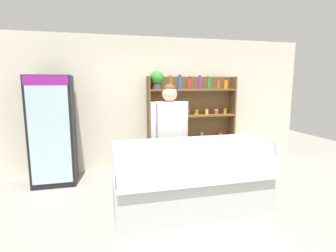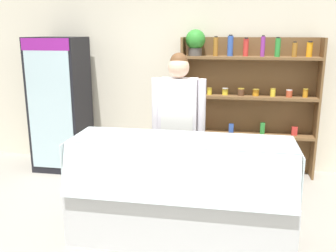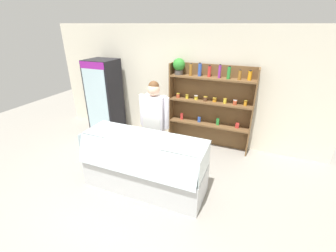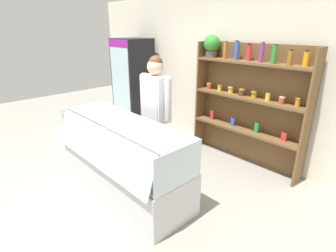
{
  "view_description": "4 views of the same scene",
  "coord_description": "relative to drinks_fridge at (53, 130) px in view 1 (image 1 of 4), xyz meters",
  "views": [
    {
      "loc": [
        -1.01,
        -3.22,
        1.77
      ],
      "look_at": [
        -0.01,
        0.7,
        1.11
      ],
      "focal_mm": 28.0,
      "sensor_mm": 36.0,
      "label": 1
    },
    {
      "loc": [
        0.62,
        -3.31,
        1.99
      ],
      "look_at": [
        -0.04,
        0.36,
        1.04
      ],
      "focal_mm": 40.0,
      "sensor_mm": 36.0,
      "label": 2
    },
    {
      "loc": [
        1.77,
        -2.83,
        2.7
      ],
      "look_at": [
        0.34,
        0.62,
        0.98
      ],
      "focal_mm": 24.0,
      "sensor_mm": 36.0,
      "label": 3
    },
    {
      "loc": [
        2.84,
        -1.69,
        2.14
      ],
      "look_at": [
        0.48,
        0.53,
        0.9
      ],
      "focal_mm": 28.0,
      "sensor_mm": 36.0,
      "label": 4
    }
  ],
  "objects": [
    {
      "name": "drinks_fridge",
      "position": [
        0.0,
        0.0,
        0.0
      ],
      "size": [
        0.72,
        0.67,
        1.91
      ],
      "color": "black",
      "rests_on": "ground"
    },
    {
      "name": "deli_display_case",
      "position": [
        2.0,
        -1.67,
        -0.64
      ],
      "size": [
        2.12,
        0.79,
        1.01
      ],
      "color": "silver",
      "rests_on": "ground"
    },
    {
      "name": "shop_clerk",
      "position": [
        1.87,
        -0.96,
        0.1
      ],
      "size": [
        0.6,
        0.25,
        1.77
      ],
      "color": "#2D2D38",
      "rests_on": "ground"
    },
    {
      "name": "shelving_unit",
      "position": [
        2.59,
        0.28,
        0.19
      ],
      "size": [
        1.86,
        0.29,
        2.01
      ],
      "color": "brown",
      "rests_on": "ground"
    },
    {
      "name": "ground_plane",
      "position": [
        1.85,
        -1.67,
        -0.96
      ],
      "size": [
        12.0,
        12.0,
        0.0
      ],
      "primitive_type": "plane",
      "color": "gray"
    },
    {
      "name": "back_wall",
      "position": [
        1.85,
        0.5,
        0.39
      ],
      "size": [
        6.8,
        0.1,
        2.7
      ],
      "primitive_type": "cube",
      "color": "silver",
      "rests_on": "ground"
    }
  ]
}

